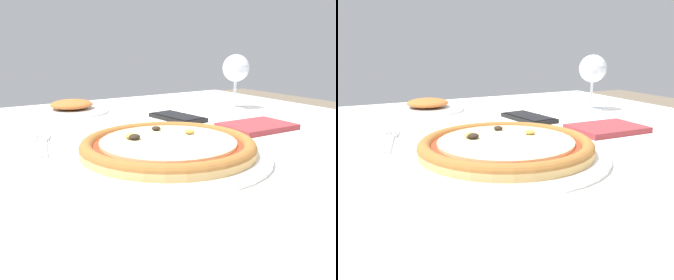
{
  "view_description": "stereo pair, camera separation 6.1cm",
  "coord_description": "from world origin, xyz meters",
  "views": [
    {
      "loc": [
        -0.4,
        -0.64,
        0.92
      ],
      "look_at": [
        -0.09,
        -0.14,
        0.76
      ],
      "focal_mm": 40.0,
      "sensor_mm": 36.0,
      "label": 1
    },
    {
      "loc": [
        -0.35,
        -0.67,
        0.92
      ],
      "look_at": [
        -0.09,
        -0.14,
        0.76
      ],
      "focal_mm": 40.0,
      "sensor_mm": 36.0,
      "label": 2
    }
  ],
  "objects": [
    {
      "name": "side_plate",
      "position": [
        -0.09,
        0.34,
        0.75
      ],
      "size": [
        0.19,
        0.19,
        0.03
      ],
      "color": "white",
      "rests_on": "dining_table"
    },
    {
      "name": "wine_glass_far_left",
      "position": [
        0.33,
        0.15,
        0.84
      ],
      "size": [
        0.08,
        0.08,
        0.15
      ],
      "color": "silver",
      "rests_on": "dining_table"
    },
    {
      "name": "pizza_plate",
      "position": [
        -0.09,
        -0.14,
        0.75
      ],
      "size": [
        0.34,
        0.34,
        0.04
      ],
      "color": "white",
      "rests_on": "dining_table"
    },
    {
      "name": "dining_table",
      "position": [
        0.0,
        0.0,
        0.64
      ],
      "size": [
        1.11,
        1.03,
        0.73
      ],
      "color": "brown",
      "rests_on": "ground_plane"
    },
    {
      "name": "fork",
      "position": [
        -0.24,
        0.05,
        0.74
      ],
      "size": [
        0.06,
        0.17,
        0.0
      ],
      "color": "silver",
      "rests_on": "dining_table"
    },
    {
      "name": "napkin_folded",
      "position": [
        0.19,
        -0.07,
        0.74
      ],
      "size": [
        0.15,
        0.11,
        0.01
      ],
      "color": "#933338",
      "rests_on": "dining_table"
    },
    {
      "name": "cell_phone",
      "position": [
        0.1,
        0.11,
        0.74
      ],
      "size": [
        0.09,
        0.15,
        0.01
      ],
      "color": "black",
      "rests_on": "dining_table"
    }
  ]
}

